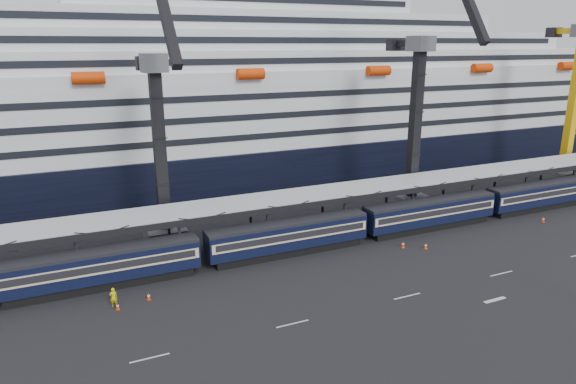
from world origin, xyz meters
name	(u,v)px	position (x,y,z in m)	size (l,w,h in m)	color
ground	(399,276)	(0.00, 0.00, 0.00)	(260.00, 260.00, 0.00)	black
lane_markings	(497,282)	(8.15, -5.23, 0.01)	(111.00, 4.27, 0.02)	beige
train	(315,231)	(-4.65, 10.00, 2.20)	(133.05, 3.00, 4.05)	black
canopy	(334,192)	(0.00, 14.00, 5.25)	(130.00, 6.25, 5.53)	#9FA1A8
cruise_ship	(239,107)	(-1.08, 45.99, 12.34)	(214.09, 28.84, 34.00)	black
crane_dark_near	(160,146)	(-20.00, 18.59, 11.93)	(4.50, 17.75, 35.08)	#44474B
crane_dark_mid	(418,117)	(15.00, 17.59, 13.36)	(4.50, 18.24, 39.64)	#44474B
worker	(113,297)	(-27.50, 5.48, 0.93)	(0.68, 0.45, 1.86)	#D6D50B
traffic_cone_b	(149,296)	(-24.41, 5.48, 0.37)	(0.37, 0.37, 0.75)	red
traffic_cone_c	(118,306)	(-27.28, 4.75, 0.34)	(0.35, 0.35, 0.69)	red
traffic_cone_d	(403,244)	(4.97, 6.08, 0.43)	(0.43, 0.43, 0.87)	red
traffic_cone_e	(426,246)	(7.16, 4.66, 0.40)	(0.41, 0.41, 0.81)	red
traffic_cone_f	(543,219)	(27.54, 5.62, 0.40)	(0.40, 0.40, 0.81)	red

